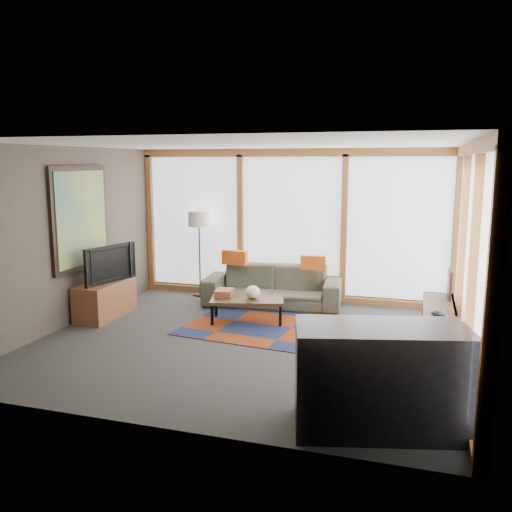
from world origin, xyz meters
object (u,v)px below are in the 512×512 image
(sofa, at_px, (273,286))
(coffee_table, at_px, (247,310))
(television, at_px, (106,263))
(bookshelf, at_px, (439,335))
(bar_counter, at_px, (381,378))
(tv_console, at_px, (106,299))
(floor_lamp, at_px, (200,254))

(sofa, height_order, coffee_table, sofa)
(coffee_table, distance_m, television, 2.29)
(coffee_table, height_order, bookshelf, bookshelf)
(sofa, distance_m, coffee_table, 1.05)
(sofa, bearing_deg, coffee_table, -101.69)
(television, relative_size, bar_counter, 0.66)
(television, bearing_deg, tv_console, 140.34)
(floor_lamp, bearing_deg, television, -116.42)
(floor_lamp, xyz_separation_m, coffee_table, (1.32, -1.32, -0.58))
(floor_lamp, xyz_separation_m, bookshelf, (4.03, -2.01, -0.48))
(tv_console, height_order, television, television)
(tv_console, bearing_deg, sofa, 31.67)
(sofa, height_order, bar_counter, bar_counter)
(coffee_table, height_order, television, television)
(bookshelf, relative_size, tv_console, 1.99)
(floor_lamp, bearing_deg, coffee_table, -44.95)
(bar_counter, bearing_deg, floor_lamp, 116.11)
(coffee_table, xyz_separation_m, television, (-2.16, -0.36, 0.66))
(floor_lamp, distance_m, bar_counter, 5.40)
(sofa, xyz_separation_m, television, (-2.27, -1.40, 0.51))
(tv_console, bearing_deg, floor_lamp, 63.10)
(tv_console, relative_size, television, 1.11)
(sofa, relative_size, coffee_table, 2.09)
(floor_lamp, distance_m, coffee_table, 1.96)
(tv_console, bearing_deg, bookshelf, -3.59)
(coffee_table, bearing_deg, tv_console, -170.09)
(bookshelf, bearing_deg, sofa, 146.47)
(bookshelf, bearing_deg, tv_console, 176.41)
(sofa, bearing_deg, television, -154.04)
(sofa, distance_m, bookshelf, 3.12)
(sofa, distance_m, bar_counter, 4.34)
(television, bearing_deg, coffee_table, -65.95)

